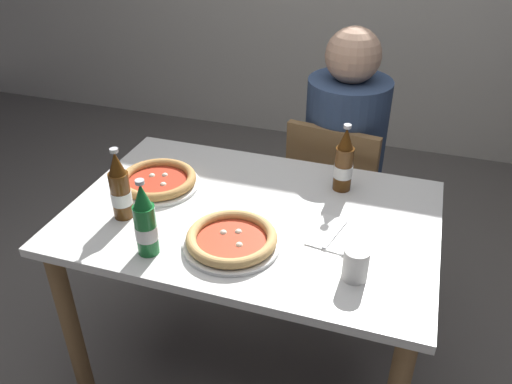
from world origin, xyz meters
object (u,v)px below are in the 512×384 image
Objects in this scene: diner_seated at (342,171)px; beer_bottle_center at (120,189)px; paper_cup at (356,264)px; pizza_marinara_far at (232,240)px; beer_bottle_right at (344,163)px; beer_bottle_left at (145,223)px; chair_behind_table at (335,196)px; napkin_with_cutlery at (342,236)px; dining_table_main at (251,240)px; pizza_margherita_near at (158,181)px.

beer_bottle_center is (-0.58, -0.81, 0.27)m from diner_seated.
paper_cup is (0.76, -0.07, -0.06)m from beer_bottle_center.
pizza_marinara_far is at bearing 175.43° from paper_cup.
diner_seated is 4.89× the size of beer_bottle_right.
beer_bottle_left reaches higher than pizza_marinara_far.
chair_behind_table reaches higher than pizza_marinara_far.
diner_seated is 4.89× the size of beer_bottle_left.
beer_bottle_right is 1.22× the size of napkin_with_cutlery.
chair_behind_table is 4.20× the size of napkin_with_cutlery.
pizza_marinara_far is at bearing -103.10° from diner_seated.
dining_table_main is 4.86× the size of beer_bottle_center.
beer_bottle_left is (-0.41, -0.90, 0.37)m from chair_behind_table.
chair_behind_table is at bearing 76.81° from pizza_marinara_far.
pizza_marinara_far is 1.20× the size of beer_bottle_left.
paper_cup is (0.74, -0.27, 0.03)m from pizza_margherita_near.
pizza_marinara_far reaches higher than napkin_with_cutlery.
dining_table_main is 0.40m from pizza_margherita_near.
beer_bottle_left is (0.15, -0.35, 0.08)m from pizza_margherita_near.
beer_bottle_right is at bearing -81.94° from diner_seated.
napkin_with_cutlery is (0.05, -0.28, -0.10)m from beer_bottle_right.
diner_seated is 4.89× the size of beer_bottle_center.
dining_table_main is 0.23m from pizza_marinara_far.
beer_bottle_left is 0.60m from paper_cup.
dining_table_main is 0.66m from chair_behind_table.
beer_bottle_left reaches higher than paper_cup.
pizza_margherita_near is 1.45× the size of napkin_with_cutlery.
napkin_with_cutlery is at bearing 9.07° from beer_bottle_center.
beer_bottle_right is at bearing 104.56° from paper_cup.
pizza_margherita_near is at bearing 171.26° from dining_table_main.
beer_bottle_left is 0.60m from napkin_with_cutlery.
chair_behind_table is 3.44× the size of beer_bottle_right.
diner_seated is 0.50m from beer_bottle_right.
diner_seated is (0.01, 0.05, 0.10)m from chair_behind_table.
paper_cup is (0.07, -0.18, 0.04)m from napkin_with_cutlery.
beer_bottle_center reaches higher than pizza_margherita_near.
beer_bottle_center is at bearing -148.67° from beer_bottle_right.
pizza_marinara_far is at bearing -90.05° from dining_table_main.
paper_cup reaches higher than dining_table_main.
chair_behind_table is at bearing -101.71° from diner_seated.
beer_bottle_right is at bearing 48.10° from beer_bottle_left.
dining_table_main is at bearing 150.29° from paper_cup.
chair_behind_table is at bearing 73.07° from dining_table_main.
pizza_margherita_near is at bearing 84.98° from beer_bottle_center.
beer_bottle_center and beer_bottle_right have the same top height.
napkin_with_cutlery is (0.31, -0.04, 0.12)m from dining_table_main.
diner_seated is 0.73m from napkin_with_cutlery.
paper_cup reaches higher than pizza_marinara_far.
beer_bottle_center is 1.00× the size of beer_bottle_right.
beer_bottle_right reaches higher than dining_table_main.
chair_behind_table is at bearing 52.90° from beer_bottle_center.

